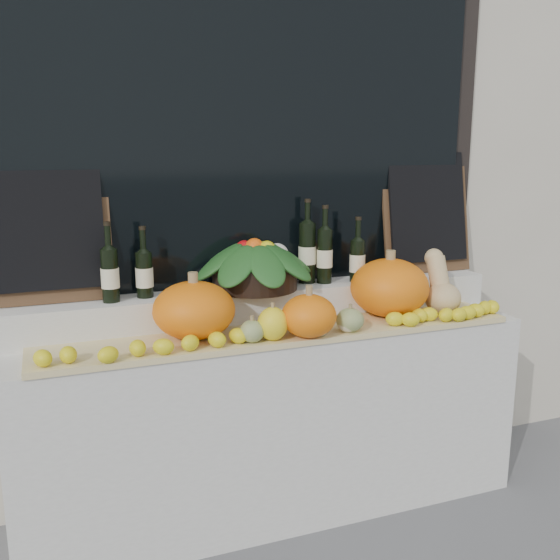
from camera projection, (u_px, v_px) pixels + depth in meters
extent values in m
cube|color=beige|center=(225.00, 33.00, 3.18)|extent=(7.00, 0.90, 4.50)
cube|color=black|center=(253.00, 98.00, 2.85)|extent=(2.40, 0.04, 2.10)
cube|color=black|center=(255.00, 98.00, 2.82)|extent=(2.20, 0.02, 2.00)
cube|color=silver|center=(274.00, 419.00, 2.91)|extent=(2.30, 0.55, 0.88)
cube|color=silver|center=(263.00, 304.00, 2.93)|extent=(2.30, 0.25, 0.16)
cube|color=tan|center=(284.00, 334.00, 2.70)|extent=(2.10, 0.32, 0.02)
ellipsoid|color=orange|center=(194.00, 310.00, 2.57)|extent=(0.44, 0.44, 0.24)
ellipsoid|color=orange|center=(390.00, 287.00, 2.91)|extent=(0.40, 0.40, 0.27)
ellipsoid|color=orange|center=(309.00, 316.00, 2.59)|extent=(0.30, 0.30, 0.18)
ellipsoid|color=tan|center=(443.00, 298.00, 2.94)|extent=(0.17, 0.17, 0.15)
cylinder|color=tan|center=(438.00, 274.00, 2.97)|extent=(0.09, 0.14, 0.18)
sphere|color=tan|center=(434.00, 258.00, 2.99)|extent=(0.09, 0.09, 0.09)
ellipsoid|color=#3C671F|center=(350.00, 320.00, 2.67)|extent=(0.12, 0.12, 0.10)
cylinder|color=#90794E|center=(350.00, 306.00, 2.66)|extent=(0.02, 0.02, 0.02)
ellipsoid|color=#3C671F|center=(252.00, 331.00, 2.53)|extent=(0.10, 0.10, 0.09)
cylinder|color=#90794E|center=(252.00, 318.00, 2.52)|extent=(0.02, 0.02, 0.02)
ellipsoid|color=beige|center=(319.00, 328.00, 2.61)|extent=(0.08, 0.08, 0.07)
cylinder|color=#90794E|center=(319.00, 318.00, 2.61)|extent=(0.02, 0.02, 0.02)
ellipsoid|color=yellow|center=(273.00, 324.00, 2.55)|extent=(0.13, 0.13, 0.14)
cylinder|color=#90794E|center=(273.00, 305.00, 2.54)|extent=(0.02, 0.02, 0.02)
ellipsoid|color=beige|center=(348.00, 323.00, 2.67)|extent=(0.09, 0.09, 0.08)
cylinder|color=#90794E|center=(348.00, 311.00, 2.66)|extent=(0.02, 0.02, 0.02)
cylinder|color=black|center=(255.00, 276.00, 2.87)|extent=(0.39, 0.39, 0.12)
cylinder|color=black|center=(110.00, 276.00, 2.62)|extent=(0.07, 0.07, 0.23)
cylinder|color=black|center=(108.00, 237.00, 2.59)|extent=(0.03, 0.03, 0.10)
cylinder|color=#EBE5C4|center=(110.00, 278.00, 2.62)|extent=(0.08, 0.08, 0.08)
cylinder|color=black|center=(107.00, 224.00, 2.57)|extent=(0.03, 0.03, 0.02)
cylinder|color=black|center=(144.00, 275.00, 2.71)|extent=(0.07, 0.07, 0.20)
cylinder|color=black|center=(143.00, 241.00, 2.67)|extent=(0.03, 0.03, 0.10)
cylinder|color=#EBE5C4|center=(144.00, 277.00, 2.71)|extent=(0.08, 0.08, 0.08)
cylinder|color=black|center=(142.00, 228.00, 2.66)|extent=(0.03, 0.03, 0.02)
cylinder|color=black|center=(307.00, 253.00, 2.99)|extent=(0.08, 0.08, 0.29)
cylinder|color=black|center=(308.00, 212.00, 2.95)|extent=(0.03, 0.03, 0.10)
cylinder|color=#EBE5C4|center=(307.00, 255.00, 2.99)|extent=(0.08, 0.08, 0.08)
cylinder|color=black|center=(308.00, 201.00, 2.93)|extent=(0.03, 0.03, 0.02)
cylinder|color=black|center=(325.00, 256.00, 2.98)|extent=(0.07, 0.07, 0.26)
cylinder|color=black|center=(325.00, 219.00, 2.94)|extent=(0.03, 0.03, 0.10)
cylinder|color=#EBE5C4|center=(325.00, 258.00, 2.98)|extent=(0.08, 0.08, 0.08)
cylinder|color=black|center=(325.00, 207.00, 2.93)|extent=(0.03, 0.03, 0.02)
cylinder|color=black|center=(357.00, 261.00, 3.02)|extent=(0.07, 0.07, 0.20)
cylinder|color=black|center=(358.00, 230.00, 2.99)|extent=(0.03, 0.03, 0.10)
cylinder|color=#EBE5C4|center=(357.00, 263.00, 3.02)|extent=(0.08, 0.08, 0.08)
cylinder|color=black|center=(358.00, 218.00, 2.97)|extent=(0.03, 0.03, 0.02)
cube|color=#4C331E|center=(49.00, 230.00, 2.60)|extent=(0.50, 0.13, 0.61)
cube|color=black|center=(48.00, 223.00, 2.58)|extent=(0.44, 0.12, 0.55)
cube|color=#4C331E|center=(426.00, 213.00, 3.23)|extent=(0.50, 0.13, 0.61)
cube|color=black|center=(428.00, 207.00, 3.21)|extent=(0.44, 0.12, 0.55)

